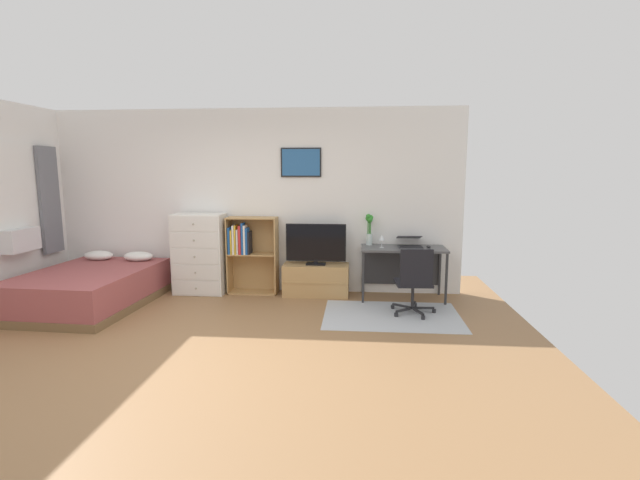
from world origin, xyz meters
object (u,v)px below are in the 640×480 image
Objects in this scene: bookshelf at (248,249)px; bamboo_vase at (369,228)px; wine_glass at (382,238)px; tv_stand at (316,280)px; desk at (403,256)px; office_chair at (414,280)px; laptop at (410,242)px; computer_mouse at (429,247)px; television at (316,244)px; bed at (90,288)px; dresser at (200,254)px.

bookshelf is 1.81m from bamboo_vase.
tv_stand is at bearing 172.13° from wine_glass.
desk is 0.83m from office_chair.
laptop is (1.34, 0.03, 0.57)m from tv_stand.
television is at bearing 177.95° from computer_mouse.
bamboo_vase is (-0.57, 0.08, 0.19)m from laptop.
wine_glass is (3.91, 0.65, 0.62)m from bed.
television is 0.95m from wine_glass.
bamboo_vase reaches higher than bookshelf.
bamboo_vase is at bearing 15.57° from bed.
television is at bearing -179.99° from laptop.
laptop is 0.28m from computer_mouse.
office_chair is 0.91m from laptop.
laptop is at bearing 12.76° from bed.
television reaches higher than computer_mouse.
office_chair reaches higher than computer_mouse.
television is 4.81× the size of wine_glass.
office_chair is 1.20m from bamboo_vase.
laptop is at bearing 20.12° from desk.
tv_stand is 1.08m from bamboo_vase.
bamboo_vase is 0.32m from wine_glass.
computer_mouse is at bearing -2.89° from bookshelf.
wine_glass is at bearing -6.52° from television.
wine_glass is (0.17, -0.24, -0.12)m from bamboo_vase.
desk is 0.22m from laptop.
television reaches higher than bed.
bamboo_vase is (-0.82, 0.19, 0.23)m from computer_mouse.
computer_mouse is (3.31, -0.06, 0.16)m from dresser.
bookshelf is 1.02m from television.
bamboo_vase reaches higher than laptop.
bed is at bearing -170.52° from wine_glass.
television is 1.01× the size of office_chair.
bamboo_vase reaches higher than television.
office_chair is at bearing -93.92° from laptop.
bed is at bearing -171.59° from laptop.
dresser is at bearing 179.76° from television.
bed reaches higher than tv_stand.
dresser reaches higher than laptop.
wine_glass is at bearing 11.56° from bed.
wine_glass reaches higher than computer_mouse.
tv_stand is at bearing 16.81° from bed.
television is (1.72, -0.01, 0.17)m from dresser.
bookshelf is 1.97m from wine_glass.
office_chair is 4.78× the size of wine_glass.
bamboo_vase is (2.48, 0.13, 0.40)m from dresser.
office_chair is at bearing -59.49° from bamboo_vase.
bookshelf is at bearing 178.54° from desk.
bed is 4.01m from wine_glass.
wine_glass is (-0.65, -0.05, 0.12)m from computer_mouse.
bed is at bearing -156.92° from bookshelf.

